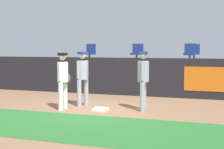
{
  "coord_description": "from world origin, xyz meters",
  "views": [
    {
      "loc": [
        4.05,
        -9.49,
        1.85
      ],
      "look_at": [
        0.28,
        0.9,
        1.0
      ],
      "focal_mm": 55.44,
      "sensor_mm": 36.0,
      "label": 1
    }
  ],
  "objects": [
    {
      "name": "player_coach_visitor",
      "position": [
        1.47,
        0.33,
        1.02
      ],
      "size": [
        0.37,
        0.49,
        1.75
      ],
      "rotation": [
        0.0,
        0.0,
        -1.44
      ],
      "color": "#9EA3AD",
      "rests_on": "ground_plane"
    },
    {
      "name": "grass_foreground_strip",
      "position": [
        0.0,
        -2.24,
        0.0
      ],
      "size": [
        18.0,
        2.8,
        0.01
      ],
      "primitive_type": "cube",
      "color": "#2D722D",
      "rests_on": "ground_plane"
    },
    {
      "name": "bleacher_platform",
      "position": [
        0.0,
        5.96,
        0.6
      ],
      "size": [
        18.0,
        4.8,
        1.2
      ],
      "primitive_type": "cube",
      "color": "#59595E",
      "rests_on": "ground_plane"
    },
    {
      "name": "seat_front_center",
      "position": [
        0.01,
        4.83,
        1.67
      ],
      "size": [
        0.48,
        0.44,
        0.84
      ],
      "color": "#4C4C51",
      "rests_on": "bleacher_platform"
    },
    {
      "name": "ground_plane",
      "position": [
        0.0,
        0.0,
        0.0
      ],
      "size": [
        60.0,
        60.0,
        0.0
      ],
      "primitive_type": "plane",
      "color": "#936B4C"
    },
    {
      "name": "player_fielder_home",
      "position": [
        -0.84,
        -0.31,
        0.99
      ],
      "size": [
        0.34,
        0.54,
        1.71
      ],
      "rotation": [
        0.0,
        0.0,
        -1.53
      ],
      "color": "white",
      "rests_on": "ground_plane"
    },
    {
      "name": "seat_back_right",
      "position": [
        2.2,
        6.63,
        1.67
      ],
      "size": [
        0.47,
        0.44,
        0.84
      ],
      "color": "#4C4C51",
      "rests_on": "bleacher_platform"
    },
    {
      "name": "first_base",
      "position": [
        0.28,
        -0.1,
        0.04
      ],
      "size": [
        0.4,
        0.4,
        0.08
      ],
      "primitive_type": "cube",
      "color": "white",
      "rests_on": "ground_plane"
    },
    {
      "name": "seat_front_left",
      "position": [
        -2.2,
        4.83,
        1.67
      ],
      "size": [
        0.45,
        0.44,
        0.84
      ],
      "color": "#4C4C51",
      "rests_on": "bleacher_platform"
    },
    {
      "name": "seat_front_right",
      "position": [
        2.23,
        4.83,
        1.67
      ],
      "size": [
        0.47,
        0.44,
        0.84
      ],
      "color": "#4C4C51",
      "rests_on": "bleacher_platform"
    },
    {
      "name": "field_wall",
      "position": [
        0.01,
        3.39,
        0.73
      ],
      "size": [
        18.0,
        0.26,
        1.47
      ],
      "color": "black",
      "rests_on": "ground_plane"
    },
    {
      "name": "player_runner_visitor",
      "position": [
        -0.56,
        0.48,
        1.0
      ],
      "size": [
        0.42,
        0.46,
        1.73
      ],
      "rotation": [
        0.0,
        0.0,
        -1.93
      ],
      "color": "#9EA3AD",
      "rests_on": "ground_plane"
    }
  ]
}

